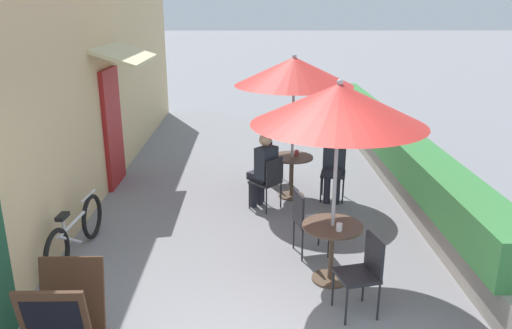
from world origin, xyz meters
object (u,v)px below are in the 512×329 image
at_px(cafe_chair_near_left, 306,218).
at_px(patio_table_mid, 292,169).
at_px(patio_table_near, 332,242).
at_px(patio_umbrella_near, 339,104).
at_px(coffee_cup_mid, 297,153).
at_px(cafe_chair_mid_left, 269,179).
at_px(bicycle_leaning, 76,233).
at_px(cafe_chair_mid_right, 333,169).
at_px(seated_patron_mid_left, 264,167).
at_px(coffee_cup_near, 339,227).
at_px(menu_board, 66,319).
at_px(patio_umbrella_mid, 294,71).
at_px(cafe_chair_near_right, 364,269).
at_px(seated_patron_mid_right, 334,161).
at_px(cafe_chair_mid_back, 273,157).

bearing_deg(cafe_chair_near_left, patio_table_mid, 167.49).
relative_size(patio_table_near, patio_umbrella_near, 0.30).
height_order(patio_umbrella_near, coffee_cup_mid, patio_umbrella_near).
bearing_deg(cafe_chair_mid_left, bicycle_leaning, 163.16).
height_order(patio_table_near, coffee_cup_mid, coffee_cup_mid).
distance_m(patio_table_near, bicycle_leaning, 3.29).
distance_m(cafe_chair_near_left, cafe_chair_mid_right, 2.11).
bearing_deg(seated_patron_mid_left, patio_table_near, -119.36).
relative_size(coffee_cup_near, menu_board, 0.10).
relative_size(patio_table_near, cafe_chair_mid_left, 0.82).
xyz_separation_m(patio_umbrella_mid, bicycle_leaning, (-2.97, -2.11, -1.80)).
xyz_separation_m(patio_table_near, cafe_chair_near_right, (0.23, -0.66, 0.02)).
relative_size(cafe_chair_mid_right, seated_patron_mid_right, 0.70).
height_order(patio_umbrella_near, bicycle_leaning, patio_umbrella_near).
relative_size(cafe_chair_near_left, seated_patron_mid_right, 0.70).
xyz_separation_m(cafe_chair_mid_left, coffee_cup_mid, (0.49, 0.64, 0.24)).
bearing_deg(patio_table_mid, patio_umbrella_mid, 180.00).
relative_size(patio_umbrella_mid, cafe_chair_mid_right, 2.77).
bearing_deg(coffee_cup_mid, cafe_chair_near_right, -83.28).
relative_size(cafe_chair_near_left, patio_table_mid, 1.22).
bearing_deg(coffee_cup_near, bicycle_leaning, 166.68).
distance_m(patio_table_mid, cafe_chair_mid_right, 0.70).
bearing_deg(coffee_cup_mid, coffee_cup_near, -85.67).
bearing_deg(cafe_chair_mid_back, seated_patron_mid_left, -28.22).
bearing_deg(cafe_chair_near_left, cafe_chair_near_right, 6.28).
distance_m(coffee_cup_near, seated_patron_mid_left, 2.52).
bearing_deg(cafe_chair_mid_right, coffee_cup_near, 94.23).
bearing_deg(coffee_cup_mid, bicycle_leaning, -144.49).
height_order(patio_table_near, menu_board, menu_board).
height_order(seated_patron_mid_left, seated_patron_mid_right, same).
bearing_deg(cafe_chair_mid_left, patio_umbrella_near, -120.75).
height_order(patio_table_mid, patio_umbrella_mid, patio_umbrella_mid).
bearing_deg(patio_umbrella_near, menu_board, -151.52).
relative_size(patio_table_mid, patio_umbrella_mid, 0.30).
height_order(patio_table_mid, seated_patron_mid_left, seated_patron_mid_left).
bearing_deg(cafe_chair_mid_right, patio_umbrella_near, 92.77).
relative_size(patio_table_near, coffee_cup_near, 7.95).
distance_m(seated_patron_mid_left, coffee_cup_mid, 0.81).
xyz_separation_m(patio_table_mid, cafe_chair_mid_left, (-0.41, -0.57, 0.02)).
xyz_separation_m(patio_umbrella_mid, cafe_chair_mid_right, (0.70, -0.07, -1.62)).
xyz_separation_m(patio_table_near, cafe_chair_mid_back, (-0.54, 3.37, 0.02)).
relative_size(patio_table_near, menu_board, 0.77).
xyz_separation_m(cafe_chair_mid_left, cafe_chair_mid_right, (1.10, 0.49, 0.00)).
xyz_separation_m(patio_table_mid, seated_patron_mid_left, (-0.49, -0.49, 0.19)).
bearing_deg(seated_patron_mid_left, menu_board, -164.93).
bearing_deg(seated_patron_mid_left, coffee_cup_mid, -3.32).
bearing_deg(cafe_chair_near_left, menu_board, -62.08).
distance_m(cafe_chair_near_left, seated_patron_mid_left, 1.67).
xyz_separation_m(cafe_chair_near_left, coffee_cup_mid, (0.06, 2.14, 0.24)).
xyz_separation_m(patio_umbrella_near, patio_umbrella_mid, (-0.26, 2.73, 0.00)).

